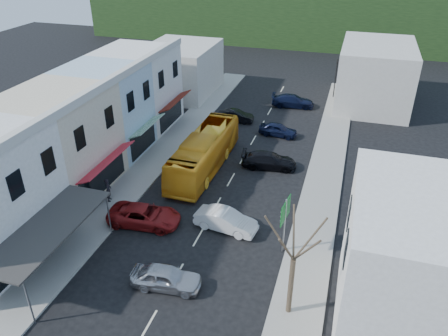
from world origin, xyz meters
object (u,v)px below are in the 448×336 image
car_white (226,221)px  pedestrian_left (109,191)px  car_red (144,216)px  direction_sign (284,226)px  street_tree (293,260)px  traffic_signal (335,79)px  car_silver (166,278)px  bus (204,153)px

car_white → pedestrian_left: (-9.59, 0.67, 0.30)m
car_red → direction_sign: 10.06m
car_white → street_tree: street_tree is taller
car_white → traffic_signal: 29.70m
car_red → traffic_signal: (10.77, 30.32, 1.74)m
car_silver → car_white: same height
bus → street_tree: street_tree is taller
bus → street_tree: (9.80, -14.08, 2.28)m
street_tree → bus: bearing=124.8°
pedestrian_left → bus: bearing=-56.4°
bus → car_red: bearing=-98.2°
bus → traffic_signal: bearing=67.2°
car_silver → traffic_signal: size_ratio=0.90×
car_red → traffic_signal: traffic_signal is taller
car_white → traffic_signal: size_ratio=0.90×
direction_sign → street_tree: (1.25, -5.06, 1.79)m
direction_sign → traffic_signal: (0.80, 30.42, 0.40)m
direction_sign → traffic_signal: bearing=96.4°
car_white → pedestrian_left: pedestrian_left is taller
bus → car_red: 9.07m
car_white → pedestrian_left: size_ratio=2.59×
bus → car_white: bearing=-60.4°
street_tree → traffic_signal: bearing=90.7°
street_tree → car_red: bearing=155.3°
car_silver → car_red: size_ratio=0.96×
car_white → bus: bearing=36.6°
pedestrian_left → car_silver: bearing=-152.0°
bus → street_tree: 17.30m
car_silver → direction_sign: 8.03m
car_red → bus: bearing=-14.3°
direction_sign → pedestrian_left: bearing=-179.8°
traffic_signal → car_white: bearing=85.4°
pedestrian_left → direction_sign: direction_sign is taller
bus → car_silver: bearing=-79.0°
bus → car_red: (-1.42, -8.92, -0.85)m
car_silver → street_tree: 7.89m
street_tree → traffic_signal: 35.51m
traffic_signal → pedestrian_left: bearing=68.0°
car_silver → traffic_signal: 36.28m
car_red → traffic_signal: size_ratio=0.94×
street_tree → traffic_signal: size_ratio=1.57×
car_red → direction_sign: (9.97, -0.10, 1.34)m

